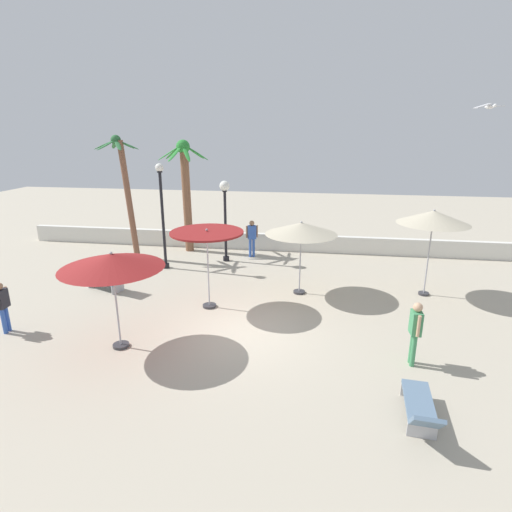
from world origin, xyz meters
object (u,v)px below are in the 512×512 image
at_px(patio_umbrella_3, 207,237).
at_px(patio_umbrella_2, 433,218).
at_px(guest_2, 2,303).
at_px(seagull_0, 490,106).
at_px(lamp_post_1, 225,207).
at_px(palm_tree_0, 186,184).
at_px(lamp_post_0, 162,209).
at_px(patio_umbrella_0, 301,229).
at_px(patio_umbrella_1, 112,261).
at_px(lounge_chair_1, 109,280).
at_px(palm_tree_1, 125,185).
at_px(guest_0, 252,235).
at_px(guest_1, 415,328).
at_px(lounge_chair_0, 421,408).

bearing_deg(patio_umbrella_3, patio_umbrella_2, 16.73).
bearing_deg(guest_2, seagull_0, 18.03).
relative_size(patio_umbrella_2, lamp_post_1, 0.86).
relative_size(patio_umbrella_3, palm_tree_0, 0.51).
bearing_deg(palm_tree_0, lamp_post_1, -31.78).
bearing_deg(guest_2, lamp_post_0, 68.27).
relative_size(patio_umbrella_0, patio_umbrella_1, 0.98).
xyz_separation_m(palm_tree_0, lounge_chair_1, (-1.27, -5.49, -2.82)).
bearing_deg(palm_tree_1, lamp_post_0, -29.19).
relative_size(patio_umbrella_3, guest_2, 1.75).
relative_size(guest_0, guest_2, 1.12).
distance_m(palm_tree_0, lounge_chair_1, 6.30).
distance_m(lamp_post_0, guest_1, 10.95).
height_order(patio_umbrella_3, guest_2, patio_umbrella_3).
bearing_deg(patio_umbrella_1, lamp_post_0, 100.18).
relative_size(palm_tree_0, guest_2, 3.41).
distance_m(patio_umbrella_0, lounge_chair_1, 7.25).
height_order(patio_umbrella_3, lamp_post_0, lamp_post_0).
relative_size(palm_tree_0, lounge_chair_0, 2.72).
xyz_separation_m(lamp_post_1, lounge_chair_1, (-3.45, -4.13, -2.07)).
relative_size(palm_tree_1, lamp_post_0, 1.24).
height_order(patio_umbrella_0, seagull_0, seagull_0).
distance_m(lamp_post_0, guest_2, 6.95).
bearing_deg(lamp_post_0, patio_umbrella_1, -79.82).
bearing_deg(lounge_chair_0, guest_0, 115.75).
bearing_deg(guest_2, lounge_chair_0, -11.63).
distance_m(patio_umbrella_3, guest_1, 6.65).
height_order(patio_umbrella_0, guest_0, patio_umbrella_0).
relative_size(patio_umbrella_3, guest_0, 1.56).
bearing_deg(lamp_post_0, palm_tree_0, 86.93).
bearing_deg(lamp_post_1, seagull_0, -19.20).
relative_size(patio_umbrella_2, lamp_post_0, 0.71).
bearing_deg(patio_umbrella_1, guest_1, 2.22).
height_order(patio_umbrella_2, palm_tree_0, palm_tree_0).
height_order(palm_tree_0, palm_tree_1, palm_tree_1).
bearing_deg(palm_tree_0, seagull_0, -21.85).
relative_size(guest_1, seagull_0, 1.49).
height_order(patio_umbrella_2, lamp_post_1, lamp_post_1).
xyz_separation_m(patio_umbrella_1, patio_umbrella_2, (9.05, 5.13, 0.37)).
height_order(palm_tree_0, lounge_chair_0, palm_tree_0).
height_order(palm_tree_1, lamp_post_1, palm_tree_1).
xyz_separation_m(patio_umbrella_0, patio_umbrella_1, (-4.62, -4.61, 0.06)).
xyz_separation_m(palm_tree_1, guest_1, (10.93, -7.44, -2.33)).
height_order(guest_0, guest_1, guest_0).
relative_size(patio_umbrella_2, seagull_0, 2.75).
height_order(palm_tree_0, guest_0, palm_tree_0).
bearing_deg(palm_tree_1, lamp_post_1, 2.66).
bearing_deg(lamp_post_0, seagull_0, -8.85).
height_order(lamp_post_0, guest_1, lamp_post_0).
bearing_deg(lounge_chair_1, guest_2, -111.35).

